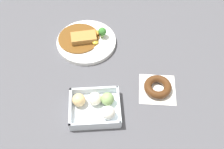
{
  "coord_description": "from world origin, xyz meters",
  "views": [
    {
      "loc": [
        0.06,
        0.7,
        0.92
      ],
      "look_at": [
        0.02,
        0.03,
        0.03
      ],
      "focal_mm": 46.77,
      "sensor_mm": 36.0,
      "label": 1
    }
  ],
  "objects": [
    {
      "name": "ground_plane",
      "position": [
        0.0,
        0.0,
        0.0
      ],
      "size": [
        1.6,
        1.6,
        0.0
      ],
      "primitive_type": "plane",
      "color": "#4C4C51"
    },
    {
      "name": "curry_plate",
      "position": [
        0.12,
        -0.17,
        0.01
      ],
      "size": [
        0.25,
        0.25,
        0.07
      ],
      "color": "white",
      "rests_on": "ground_plane"
    },
    {
      "name": "donut_box",
      "position": [
        0.08,
        0.16,
        0.02
      ],
      "size": [
        0.18,
        0.15,
        0.06
      ],
      "color": "silver",
      "rests_on": "ground_plane"
    },
    {
      "name": "chocolate_ring_donut",
      "position": [
        -0.15,
        0.09,
        0.02
      ],
      "size": [
        0.15,
        0.15,
        0.03
      ],
      "color": "white",
      "rests_on": "ground_plane"
    }
  ]
}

